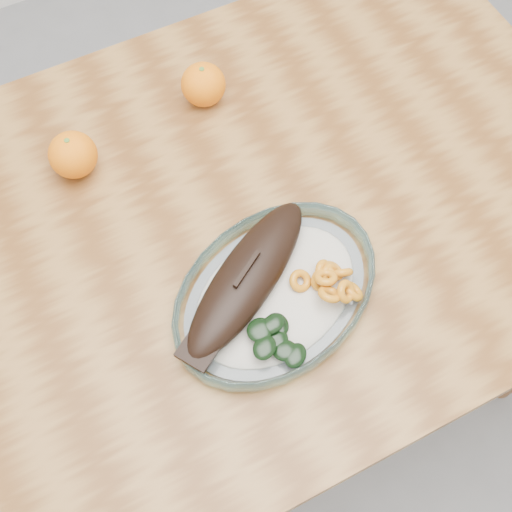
% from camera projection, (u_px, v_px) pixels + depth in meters
% --- Properties ---
extents(ground, '(3.00, 3.00, 0.00)m').
position_uv_depth(ground, '(245.00, 363.00, 1.63)').
color(ground, slate).
rests_on(ground, ground).
extents(dining_table, '(1.20, 0.80, 0.75)m').
position_uv_depth(dining_table, '(239.00, 244.00, 1.05)').
color(dining_table, brown).
rests_on(dining_table, ground).
extents(plated_meal, '(0.70, 0.70, 0.08)m').
position_uv_depth(plated_meal, '(274.00, 291.00, 0.88)').
color(plated_meal, white).
rests_on(plated_meal, dining_table).
extents(orange_left, '(0.07, 0.07, 0.07)m').
position_uv_depth(orange_left, '(73.00, 155.00, 0.96)').
color(orange_left, orange).
rests_on(orange_left, dining_table).
extents(orange_right, '(0.07, 0.07, 0.07)m').
position_uv_depth(orange_right, '(203.00, 84.00, 1.02)').
color(orange_right, orange).
rests_on(orange_right, dining_table).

